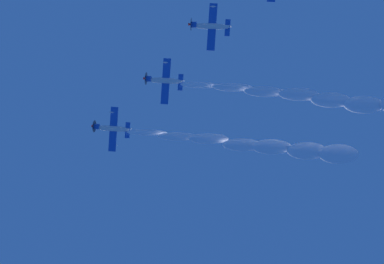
{
  "coord_description": "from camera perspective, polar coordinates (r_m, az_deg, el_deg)",
  "views": [
    {
      "loc": [
        15.27,
        38.4,
        1.88
      ],
      "look_at": [
        -11.47,
        14.05,
        89.82
      ],
      "focal_mm": 44.99,
      "sensor_mm": 36.0,
      "label": 1
    }
  ],
  "objects": [
    {
      "name": "airplane_lead",
      "position": [
        97.02,
        -9.55,
        0.43
      ],
      "size": [
        7.49,
        7.23,
        3.93
      ],
      "color": "silver"
    },
    {
      "name": "airplane_left_wingman",
      "position": [
        93.95,
        -3.39,
        6.12
      ],
      "size": [
        7.5,
        7.22,
        3.99
      ],
      "color": "silver"
    },
    {
      "name": "airplane_right_wingman",
      "position": [
        91.55,
        2.11,
        12.43
      ],
      "size": [
        7.46,
        7.18,
        4.29
      ],
      "color": "silver"
    },
    {
      "name": "smoke_trail_lead",
      "position": [
        93.85,
        10.56,
        -1.86
      ],
      "size": [
        34.09,
        33.05,
        8.7
      ],
      "color": "white"
    },
    {
      "name": "smoke_trail_left_wingman",
      "position": [
        94.33,
        17.14,
        3.66
      ],
      "size": [
        34.24,
        33.15,
        8.41
      ],
      "color": "white"
    }
  ]
}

